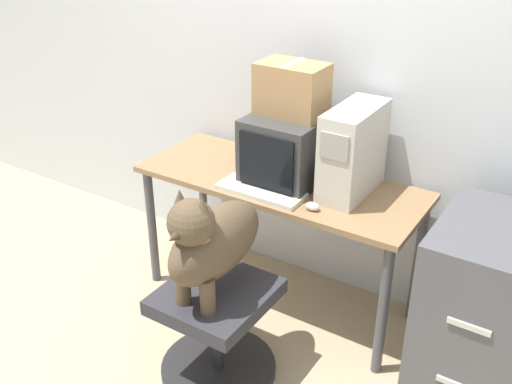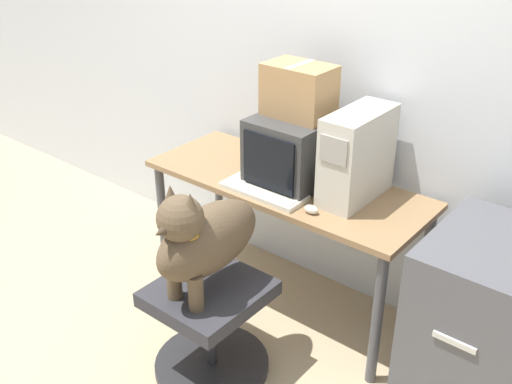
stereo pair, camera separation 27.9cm
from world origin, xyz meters
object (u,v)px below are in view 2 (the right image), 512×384
object	(u,v)px
crt_monitor	(296,148)
office_chair	(210,325)
pc_tower	(357,155)
dog	(203,237)
filing_cabinet	(479,330)
cardboard_box	(299,91)
keyboard	(263,191)

from	to	relation	value
crt_monitor	office_chair	world-z (taller)	crt_monitor
pc_tower	dog	size ratio (longest dim) A/B	0.75
pc_tower	filing_cabinet	bearing A→B (deg)	-13.73
cardboard_box	crt_monitor	bearing A→B (deg)	-90.00
crt_monitor	filing_cabinet	size ratio (longest dim) A/B	0.54
filing_cabinet	cardboard_box	bearing A→B (deg)	171.40
filing_cabinet	pc_tower	bearing A→B (deg)	166.27
pc_tower	filing_cabinet	xyz separation A→B (m)	(0.74, -0.18, -0.53)
dog	filing_cabinet	xyz separation A→B (m)	(1.04, 0.56, -0.32)
pc_tower	keyboard	xyz separation A→B (m)	(-0.36, -0.25, -0.20)
filing_cabinet	cardboard_box	distance (m)	1.34
crt_monitor	pc_tower	size ratio (longest dim) A/B	1.07
crt_monitor	office_chair	bearing A→B (deg)	-87.55
cardboard_box	keyboard	bearing A→B (deg)	-97.74
filing_cabinet	dog	bearing A→B (deg)	-151.80
pc_tower	dog	distance (m)	0.82
crt_monitor	dog	bearing A→B (deg)	-87.62
crt_monitor	pc_tower	xyz separation A→B (m)	(0.33, 0.02, 0.05)
crt_monitor	pc_tower	distance (m)	0.33
pc_tower	crt_monitor	bearing A→B (deg)	-176.11
crt_monitor	keyboard	size ratio (longest dim) A/B	1.06
office_chair	crt_monitor	bearing A→B (deg)	92.45
pc_tower	cardboard_box	xyz separation A→B (m)	(-0.33, -0.02, 0.25)
pc_tower	dog	bearing A→B (deg)	-112.20
office_chair	filing_cabinet	bearing A→B (deg)	27.35
crt_monitor	cardboard_box	world-z (taller)	cardboard_box
keyboard	filing_cabinet	world-z (taller)	filing_cabinet
crt_monitor	dog	world-z (taller)	crt_monitor
pc_tower	filing_cabinet	size ratio (longest dim) A/B	0.50
cardboard_box	dog	bearing A→B (deg)	-87.63
dog	office_chair	bearing A→B (deg)	90.00
pc_tower	keyboard	distance (m)	0.48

